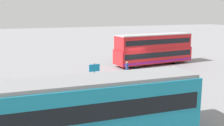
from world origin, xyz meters
TOP-DOWN VIEW (x-y plane):
  - ground_plane at (0.00, 0.00)m, footprint 160.00×160.00m
  - double_decker_bus at (-3.18, -1.88)m, footprint 10.42×3.48m
  - tram_yellow at (11.23, 14.61)m, footprint 14.24×3.01m
  - pedestrian_near_railing at (2.70, 3.05)m, footprint 0.44×0.44m
  - pedestrian_crossing at (-0.52, 6.72)m, footprint 0.45×0.45m
  - pedestrian_railing at (4.15, 6.00)m, footprint 6.35×0.63m
  - info_sign at (7.21, 6.38)m, footprint 0.94×0.14m

SIDE VIEW (x-z plane):
  - ground_plane at x=0.00m, z-range 0.00..0.00m
  - pedestrian_railing at x=4.15m, z-range 0.19..1.27m
  - pedestrian_near_railing at x=2.70m, z-range 0.13..1.80m
  - pedestrian_crossing at x=-0.52m, z-range 0.13..1.85m
  - info_sign at x=7.21m, z-range 0.44..2.87m
  - tram_yellow at x=11.23m, z-range 0.06..3.41m
  - double_decker_bus at x=-3.18m, z-range 0.04..3.89m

